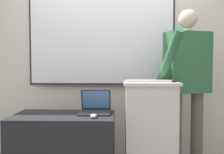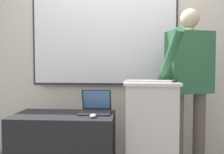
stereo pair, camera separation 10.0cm
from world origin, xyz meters
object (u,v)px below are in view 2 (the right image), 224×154
(lectern_podium, at_px, (150,131))
(person_presenter, at_px, (189,78))
(side_desk, at_px, (64,148))
(laptop, at_px, (96,106))
(wireless_keyboard, at_px, (149,81))
(computer_mouse_by_keyboard, at_px, (174,81))
(computer_mouse_by_laptop, at_px, (93,116))

(lectern_podium, height_order, person_presenter, person_presenter)
(side_desk, xyz_separation_m, laptop, (0.31, 0.10, 0.41))
(side_desk, height_order, laptop, laptop)
(lectern_podium, distance_m, side_desk, 0.89)
(laptop, height_order, wireless_keyboard, wireless_keyboard)
(lectern_podium, bearing_deg, computer_mouse_by_keyboard, -15.41)
(side_desk, distance_m, computer_mouse_by_laptop, 0.49)
(wireless_keyboard, bearing_deg, side_desk, -176.96)
(lectern_podium, relative_size, laptop, 3.20)
(side_desk, xyz_separation_m, person_presenter, (1.29, 0.28, 0.70))
(lectern_podium, relative_size, person_presenter, 0.57)
(lectern_podium, xyz_separation_m, computer_mouse_by_laptop, (-0.55, -0.22, 0.19))
(wireless_keyboard, distance_m, computer_mouse_by_keyboard, 0.25)
(lectern_podium, xyz_separation_m, person_presenter, (0.42, 0.18, 0.53))
(lectern_podium, distance_m, person_presenter, 0.70)
(computer_mouse_by_laptop, height_order, computer_mouse_by_keyboard, computer_mouse_by_keyboard)
(laptop, distance_m, computer_mouse_by_laptop, 0.23)
(lectern_podium, bearing_deg, laptop, -180.00)
(person_presenter, bearing_deg, laptop, 173.14)
(side_desk, xyz_separation_m, computer_mouse_by_laptop, (0.31, -0.13, 0.36))
(person_presenter, xyz_separation_m, laptop, (-0.98, -0.18, -0.29))
(lectern_podium, distance_m, wireless_keyboard, 0.51)
(lectern_podium, bearing_deg, person_presenter, 23.02)
(lectern_podium, xyz_separation_m, laptop, (-0.56, -0.00, 0.24))
(wireless_keyboard, bearing_deg, computer_mouse_by_keyboard, -1.98)
(laptop, relative_size, wireless_keyboard, 0.72)
(person_presenter, height_order, computer_mouse_by_keyboard, person_presenter)
(wireless_keyboard, distance_m, computer_mouse_by_laptop, 0.64)
(lectern_podium, distance_m, computer_mouse_by_keyboard, 0.57)
(lectern_podium, height_order, laptop, lectern_podium)
(wireless_keyboard, bearing_deg, computer_mouse_by_laptop, -162.07)
(laptop, xyz_separation_m, computer_mouse_by_keyboard, (0.78, -0.06, 0.27))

